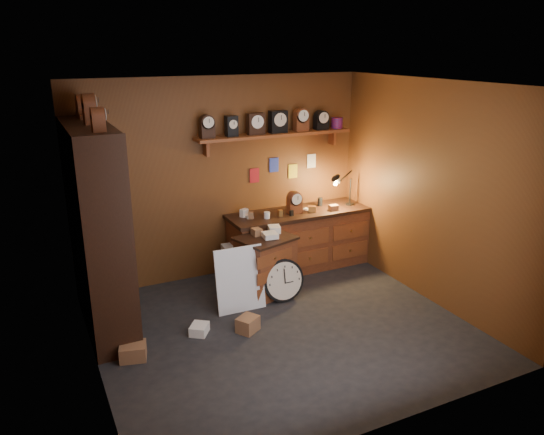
{
  "coord_description": "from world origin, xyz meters",
  "views": [
    {
      "loc": [
        -2.43,
        -4.72,
        3.07
      ],
      "look_at": [
        0.03,
        0.35,
        1.22
      ],
      "focal_mm": 35.0,
      "sensor_mm": 36.0,
      "label": 1
    }
  ],
  "objects_px": {
    "low_cabinet": "(266,263)",
    "shelving_unit": "(94,222)",
    "big_round_clock": "(283,280)",
    "workbench": "(300,236)"
  },
  "relations": [
    {
      "from": "shelving_unit",
      "to": "workbench",
      "type": "height_order",
      "value": "shelving_unit"
    },
    {
      "from": "workbench",
      "to": "big_round_clock",
      "type": "xyz_separation_m",
      "value": [
        -0.68,
        -0.83,
        -0.21
      ]
    },
    {
      "from": "low_cabinet",
      "to": "big_round_clock",
      "type": "bearing_deg",
      "value": -86.33
    },
    {
      "from": "workbench",
      "to": "big_round_clock",
      "type": "bearing_deg",
      "value": -129.38
    },
    {
      "from": "workbench",
      "to": "low_cabinet",
      "type": "relative_size",
      "value": 2.42
    },
    {
      "from": "shelving_unit",
      "to": "low_cabinet",
      "type": "distance_m",
      "value": 2.19
    },
    {
      "from": "shelving_unit",
      "to": "big_round_clock",
      "type": "distance_m",
      "value": 2.36
    },
    {
      "from": "low_cabinet",
      "to": "shelving_unit",
      "type": "bearing_deg",
      "value": 162.53
    },
    {
      "from": "workbench",
      "to": "big_round_clock",
      "type": "height_order",
      "value": "workbench"
    },
    {
      "from": "big_round_clock",
      "to": "shelving_unit",
      "type": "bearing_deg",
      "value": 171.07
    }
  ]
}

